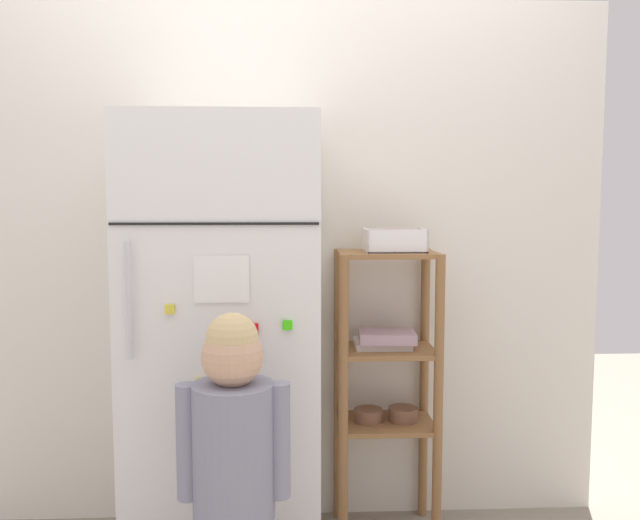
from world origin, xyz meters
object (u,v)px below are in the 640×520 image
child_standing (234,450)px  fruit_bin (396,242)px  refrigerator (226,344)px  pantry_shelf_unit (386,369)px

child_standing → fruit_bin: bearing=49.4°
refrigerator → child_standing: 0.55m
refrigerator → fruit_bin: refrigerator is taller
child_standing → fruit_bin: fruit_bin is taller
child_standing → fruit_bin: size_ratio=4.46×
refrigerator → pantry_shelf_unit: size_ratio=1.43×
child_standing → pantry_shelf_unit: pantry_shelf_unit is taller
fruit_bin → pantry_shelf_unit: bearing=166.0°
child_standing → pantry_shelf_unit: size_ratio=0.90×
refrigerator → fruit_bin: size_ratio=7.12×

